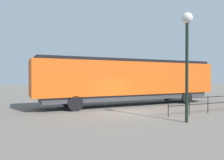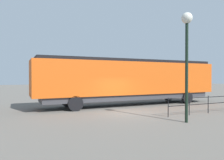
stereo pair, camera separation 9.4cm
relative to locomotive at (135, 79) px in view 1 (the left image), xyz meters
name	(u,v)px [view 1 (the left image)]	position (x,y,z in m)	size (l,w,h in m)	color
ground_plane	(127,112)	(3.35, -2.66, -2.24)	(120.00, 120.00, 0.00)	#666059
locomotive	(135,79)	(0.00, 0.00, 0.00)	(2.95, 16.45, 3.96)	#D15114
lamp_post	(187,40)	(7.57, -1.28, 2.22)	(0.59, 0.59, 5.93)	black
platform_fence	(217,101)	(5.96, 3.03, -1.47)	(0.05, 8.50, 1.19)	black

